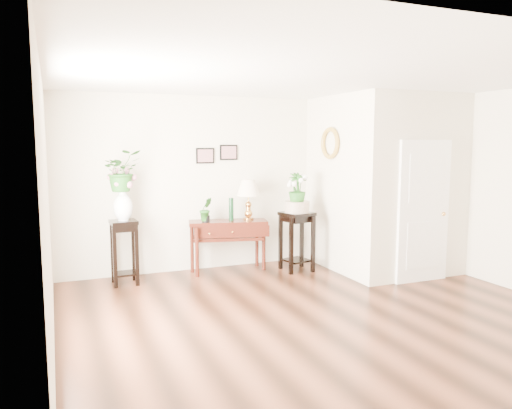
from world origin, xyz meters
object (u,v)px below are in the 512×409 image
console_table (228,246)px  table_lamp (248,198)px  plant_stand_a (124,252)px  plant_stand_b (297,241)px

console_table → table_lamp: table_lamp is taller
table_lamp → plant_stand_a: 2.11m
console_table → plant_stand_a: (-1.64, -0.12, 0.06)m
console_table → plant_stand_a: bearing=-162.6°
plant_stand_a → table_lamp: bearing=3.4°
table_lamp → plant_stand_b: size_ratio=0.69×
plant_stand_a → plant_stand_b: bearing=-5.3°
table_lamp → plant_stand_b: 1.05m
console_table → plant_stand_b: (1.04, -0.37, 0.06)m
table_lamp → plant_stand_a: table_lamp is taller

